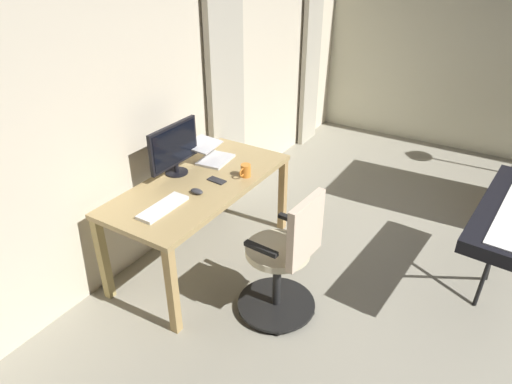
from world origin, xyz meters
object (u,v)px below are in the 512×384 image
at_px(office_chair, 285,261).
at_px(computer_mouse, 197,191).
at_px(computer_monitor, 174,147).
at_px(piano_keyboard, 506,211).
at_px(laptop, 211,154).
at_px(cell_phone_by_monitor, 217,180).
at_px(desk, 200,191).
at_px(mug_tea, 245,171).
at_px(computer_keyboard, 163,207).

bearing_deg(office_chair, computer_mouse, 90.22).
height_order(computer_monitor, piano_keyboard, computer_monitor).
relative_size(computer_monitor, laptop, 1.42).
relative_size(cell_phone_by_monitor, piano_keyboard, 0.11).
distance_m(computer_monitor, piano_keyboard, 2.41).
distance_m(desk, office_chair, 0.90).
bearing_deg(desk, computer_mouse, 31.54).
bearing_deg(mug_tea, piano_keyboard, 106.13).
distance_m(computer_keyboard, computer_mouse, 0.30).
bearing_deg(computer_keyboard, cell_phone_by_monitor, 172.05).
bearing_deg(computer_keyboard, mug_tea, 162.67).
xyz_separation_m(desk, cell_phone_by_monitor, (-0.07, 0.10, 0.09)).
height_order(computer_monitor, laptop, computer_monitor).
distance_m(laptop, cell_phone_by_monitor, 0.38).
relative_size(computer_monitor, mug_tea, 4.13).
bearing_deg(computer_keyboard, office_chair, 106.63).
bearing_deg(desk, office_chair, 76.84).
xyz_separation_m(desk, piano_keyboard, (-0.77, 2.04, 0.08)).
xyz_separation_m(office_chair, laptop, (-0.55, -1.01, 0.33)).
height_order(computer_monitor, computer_keyboard, computer_monitor).
height_order(mug_tea, piano_keyboard, mug_tea).
distance_m(office_chair, laptop, 1.20).
bearing_deg(office_chair, mug_tea, 56.70).
height_order(office_chair, laptop, office_chair).
distance_m(desk, mug_tea, 0.38).
height_order(desk, cell_phone_by_monitor, cell_phone_by_monitor).
bearing_deg(mug_tea, computer_keyboard, -17.33).
bearing_deg(computer_mouse, computer_keyboard, -12.52).
distance_m(office_chair, computer_keyboard, 0.91).
relative_size(laptop, cell_phone_by_monitor, 2.51).
xyz_separation_m(laptop, piano_keyboard, (-0.42, 2.19, -0.06)).
relative_size(computer_keyboard, laptop, 1.10).
distance_m(office_chair, computer_mouse, 0.82).
xyz_separation_m(cell_phone_by_monitor, piano_keyboard, (-0.70, 1.93, -0.01)).
xyz_separation_m(cell_phone_by_monitor, mug_tea, (-0.18, 0.15, 0.05)).
bearing_deg(laptop, computer_mouse, 19.34).
bearing_deg(mug_tea, computer_mouse, -20.58).
bearing_deg(piano_keyboard, desk, -64.99).
xyz_separation_m(office_chair, cell_phone_by_monitor, (-0.27, -0.75, 0.28)).
bearing_deg(cell_phone_by_monitor, computer_mouse, 2.36).
bearing_deg(computer_monitor, computer_keyboard, 30.80).
height_order(computer_mouse, mug_tea, mug_tea).
relative_size(desk, laptop, 4.32).
relative_size(desk, computer_mouse, 15.61).
bearing_deg(office_chair, computer_monitor, 82.25).
distance_m(desk, piano_keyboard, 2.18).
xyz_separation_m(desk, office_chair, (0.20, 0.86, -0.19)).
height_order(office_chair, piano_keyboard, office_chair).
bearing_deg(piano_keyboard, office_chair, -46.17).
relative_size(computer_monitor, cell_phone_by_monitor, 3.57).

